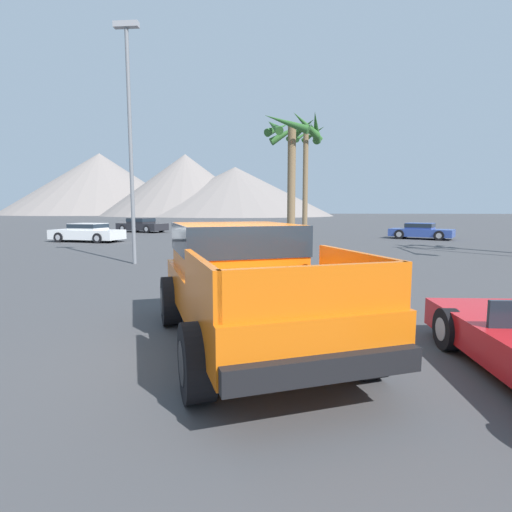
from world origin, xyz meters
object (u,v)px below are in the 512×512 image
Objects in this scene: parked_car_silver at (237,230)px; street_lamp_post at (130,125)px; parked_car_dark at (142,225)px; parked_car_white at (87,232)px; orange_pickup_truck at (244,274)px; palm_tree_short at (304,152)px; palm_tree_tall at (292,148)px; parked_car_blue at (421,231)px.

street_lamp_post reaches higher than parked_car_silver.
parked_car_white is at bearing 25.55° from parked_car_dark.
parked_car_silver is 11.52m from parked_car_dark.
orange_pickup_truck is 22.71m from palm_tree_short.
palm_tree_short reaches higher than orange_pickup_truck.
parked_car_silver is 0.70× the size of palm_tree_tall.
street_lamp_post reaches higher than palm_tree_tall.
palm_tree_short is (6.81, 13.77, 0.85)m from street_lamp_post.
street_lamp_post is at bearing -149.14° from palm_tree_tall.
palm_tree_tall is at bearing 64.18° from orange_pickup_truck.
parked_car_silver is at bearing 111.18° from palm_tree_tall.
palm_tree_short reaches higher than parked_car_blue.
parked_car_blue is at bearing 48.77° from palm_tree_tall.
parked_car_dark is 0.62× the size of palm_tree_short.
palm_tree_tall is (0.81, 11.88, 3.70)m from orange_pickup_truck.
parked_car_silver is 11.24m from palm_tree_tall.
parked_car_white reaches higher than parked_car_silver.
street_lamp_post is at bearing -19.04° from parked_car_blue.
orange_pickup_truck is 24.11m from parked_car_blue.
parked_car_white is (-9.01, -3.69, 0.03)m from parked_car_silver.
parked_car_white is at bearing 101.82° from orange_pickup_truck.
orange_pickup_truck is 1.26× the size of parked_car_silver.
parked_car_white is 0.55× the size of street_lamp_post.
parked_car_dark is at bearing -77.48° from parked_car_blue.
parked_car_blue is 0.71× the size of palm_tree_tall.
palm_tree_short is (14.05, -6.16, 5.33)m from parked_car_dark.
parked_car_white is 0.77× the size of palm_tree_tall.
parked_car_blue reaches higher than parked_car_silver.
parked_car_blue is (21.69, 4.14, -0.03)m from parked_car_white.
orange_pickup_truck is 0.88× the size of palm_tree_tall.
palm_tree_tall is at bearing -13.01° from parked_car_blue.
orange_pickup_truck is 1.24× the size of parked_car_blue.
palm_tree_tall is (12.78, -6.03, 4.16)m from parked_car_white.
palm_tree_short is at bearing -33.21° from parked_car_silver.
orange_pickup_truck is 1.15× the size of parked_car_white.
street_lamp_post is at bearing -133.98° from parked_car_white.
street_lamp_post reaches higher than parked_car_blue.
parked_car_blue is (22.08, -6.21, -0.07)m from parked_car_dark.
palm_tree_short is (-8.04, 0.05, 5.40)m from parked_car_blue.
street_lamp_post is (-5.12, 8.34, 4.07)m from orange_pickup_truck.
street_lamp_post is 1.09× the size of palm_tree_short.
parked_car_blue is at bearing 44.28° from orange_pickup_truck.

